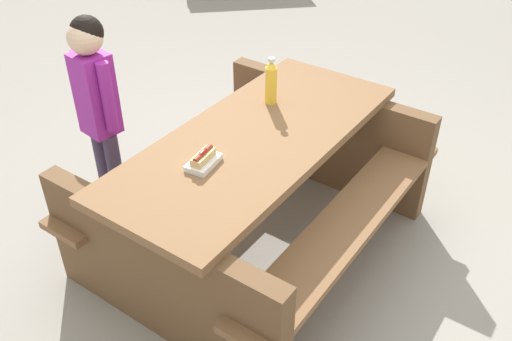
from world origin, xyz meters
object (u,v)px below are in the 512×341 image
Objects in this scene: picnic_table at (256,182)px; child_in_coat at (96,95)px; soda_bottle at (271,82)px; hotdog_tray at (203,160)px.

child_in_coat is (0.34, -0.90, 0.36)m from picnic_table.
child_in_coat is (0.65, -0.73, -0.07)m from soda_bottle.
soda_bottle reaches higher than hotdog_tray.
soda_bottle reaches higher than picnic_table.
child_in_coat reaches higher than picnic_table.
picnic_table is 1.54× the size of child_in_coat.
child_in_coat reaches higher than soda_bottle.
hotdog_tray is 0.89m from child_in_coat.
hotdog_tray is 0.16× the size of child_in_coat.
picnic_table is 0.50m from hotdog_tray.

